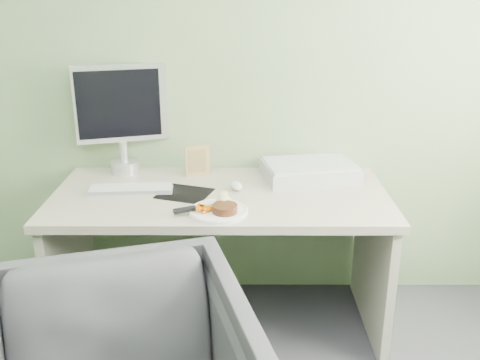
{
  "coord_description": "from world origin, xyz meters",
  "views": [
    {
      "loc": [
        0.1,
        -0.75,
        1.67
      ],
      "look_at": [
        0.09,
        1.5,
        0.84
      ],
      "focal_mm": 40.0,
      "sensor_mm": 36.0,
      "label": 1
    }
  ],
  "objects_px": {
    "desk": "(221,228)",
    "scanner": "(310,171)",
    "plate": "(219,211)",
    "monitor": "(122,113)"
  },
  "relations": [
    {
      "from": "desk",
      "to": "plate",
      "type": "relative_size",
      "value": 6.18
    },
    {
      "from": "desk",
      "to": "plate",
      "type": "distance_m",
      "value": 0.3
    },
    {
      "from": "scanner",
      "to": "monitor",
      "type": "xyz_separation_m",
      "value": [
        -0.97,
        0.1,
        0.28
      ]
    },
    {
      "from": "desk",
      "to": "plate",
      "type": "height_order",
      "value": "plate"
    },
    {
      "from": "desk",
      "to": "scanner",
      "type": "relative_size",
      "value": 3.47
    },
    {
      "from": "scanner",
      "to": "desk",
      "type": "bearing_deg",
      "value": -165.1
    },
    {
      "from": "desk",
      "to": "scanner",
      "type": "xyz_separation_m",
      "value": [
        0.45,
        0.21,
        0.22
      ]
    },
    {
      "from": "desk",
      "to": "plate",
      "type": "xyz_separation_m",
      "value": [
        0.0,
        -0.24,
        0.19
      ]
    },
    {
      "from": "monitor",
      "to": "scanner",
      "type": "bearing_deg",
      "value": -21.66
    },
    {
      "from": "plate",
      "to": "monitor",
      "type": "distance_m",
      "value": 0.82
    }
  ]
}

